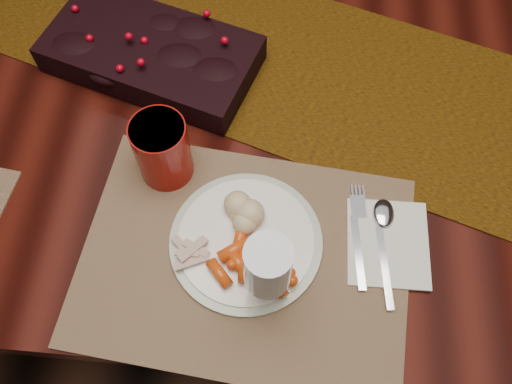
# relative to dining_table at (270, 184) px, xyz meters

# --- Properties ---
(floor) EXTENTS (5.00, 5.00, 0.00)m
(floor) POSITION_rel_dining_table_xyz_m (0.00, 0.00, -0.38)
(floor) COLOR black
(floor) RESTS_ON ground
(dining_table) EXTENTS (1.80, 1.00, 0.75)m
(dining_table) POSITION_rel_dining_table_xyz_m (0.00, 0.00, 0.00)
(dining_table) COLOR black
(dining_table) RESTS_ON floor
(table_runner) EXTENTS (1.86, 0.94, 0.00)m
(table_runner) POSITION_rel_dining_table_xyz_m (0.05, 0.04, 0.38)
(table_runner) COLOR #533A16
(table_runner) RESTS_ON dining_table
(centerpiece) EXTENTS (0.42, 0.30, 0.07)m
(centerpiece) POSITION_rel_dining_table_xyz_m (-0.23, 0.03, 0.42)
(centerpiece) COLOR black
(centerpiece) RESTS_ON table_runner
(placemat_main) EXTENTS (0.53, 0.41, 0.00)m
(placemat_main) POSITION_rel_dining_table_xyz_m (-0.02, -0.33, 0.38)
(placemat_main) COLOR brown
(placemat_main) RESTS_ON dining_table
(dinner_plate) EXTENTS (0.28, 0.28, 0.01)m
(dinner_plate) POSITION_rel_dining_table_xyz_m (-0.02, -0.31, 0.39)
(dinner_plate) COLOR white
(dinner_plate) RESTS_ON placemat_main
(baby_carrots) EXTENTS (0.12, 0.11, 0.02)m
(baby_carrots) POSITION_rel_dining_table_xyz_m (-0.02, -0.34, 0.40)
(baby_carrots) COLOR #D5460F
(baby_carrots) RESTS_ON dinner_plate
(mashed_potatoes) EXTENTS (0.09, 0.08, 0.04)m
(mashed_potatoes) POSITION_rel_dining_table_xyz_m (-0.03, -0.27, 0.42)
(mashed_potatoes) COLOR beige
(mashed_potatoes) RESTS_ON dinner_plate
(turkey_shreds) EXTENTS (0.06, 0.06, 0.01)m
(turkey_shreds) POSITION_rel_dining_table_xyz_m (-0.11, -0.34, 0.40)
(turkey_shreds) COLOR #CDAA9E
(turkey_shreds) RESTS_ON dinner_plate
(napkin) EXTENTS (0.13, 0.15, 0.01)m
(napkin) POSITION_rel_dining_table_xyz_m (0.20, -0.29, 0.38)
(napkin) COLOR white
(napkin) RESTS_ON placemat_main
(fork) EXTENTS (0.04, 0.16, 0.00)m
(fork) POSITION_rel_dining_table_xyz_m (0.15, -0.29, 0.39)
(fork) COLOR #BDBDBD
(fork) RESTS_ON napkin
(spoon) EXTENTS (0.05, 0.17, 0.00)m
(spoon) POSITION_rel_dining_table_xyz_m (0.19, -0.30, 0.39)
(spoon) COLOR #BCBCBC
(spoon) RESTS_ON napkin
(red_cup) EXTENTS (0.11, 0.11, 0.12)m
(red_cup) POSITION_rel_dining_table_xyz_m (-0.17, -0.19, 0.44)
(red_cup) COLOR maroon
(red_cup) RESTS_ON placemat_main
(wine_glass) EXTENTS (0.08, 0.08, 0.18)m
(wine_glass) POSITION_rel_dining_table_xyz_m (0.01, -0.39, 0.46)
(wine_glass) COLOR silver
(wine_glass) RESTS_ON dining_table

